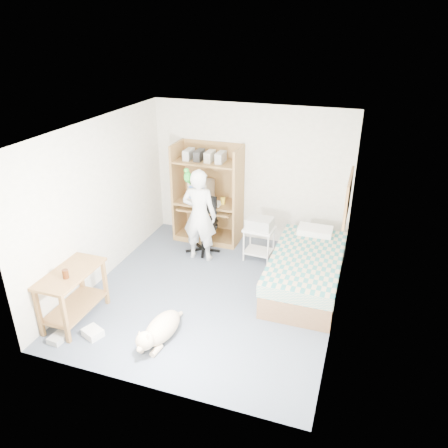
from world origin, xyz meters
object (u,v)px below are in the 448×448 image
(person, at_px, (199,215))
(dog, at_px, (160,330))
(bed, at_px, (306,271))
(computer_hutch, at_px, (209,197))
(side_desk, at_px, (72,289))
(printer_cart, at_px, (259,239))
(office_chair, at_px, (204,232))

(person, bearing_deg, dog, 97.03)
(bed, distance_m, person, 1.97)
(computer_hutch, relative_size, side_desk, 1.80)
(computer_hutch, relative_size, person, 1.12)
(bed, distance_m, dog, 2.42)
(side_desk, height_order, printer_cart, side_desk)
(person, distance_m, dog, 2.29)
(printer_cart, bearing_deg, side_desk, -124.53)
(side_desk, bearing_deg, bed, 32.50)
(bed, distance_m, side_desk, 3.39)
(computer_hutch, distance_m, dog, 3.07)
(computer_hutch, xyz_separation_m, office_chair, (0.08, -0.48, -0.48))
(side_desk, distance_m, dog, 1.33)
(computer_hutch, bearing_deg, printer_cart, -24.36)
(bed, bearing_deg, person, 169.79)
(computer_hutch, xyz_separation_m, dog, (0.44, -2.97, -0.65))
(side_desk, distance_m, office_chair, 2.63)
(computer_hutch, height_order, office_chair, computer_hutch)
(person, relative_size, dog, 1.58)
(computer_hutch, distance_m, side_desk, 3.08)
(computer_hutch, xyz_separation_m, bed, (2.00, -1.12, -0.53))
(computer_hutch, relative_size, printer_cart, 3.07)
(bed, xyz_separation_m, person, (-1.87, 0.34, 0.51))
(bed, height_order, office_chair, office_chair)
(person, bearing_deg, bed, 168.71)
(computer_hutch, bearing_deg, person, -80.49)
(bed, relative_size, person, 1.26)
(office_chair, bearing_deg, printer_cart, -1.86)
(side_desk, bearing_deg, dog, -1.34)
(person, xyz_separation_m, printer_cart, (0.96, 0.29, -0.41))
(side_desk, xyz_separation_m, person, (0.98, 2.15, 0.31))
(computer_hutch, relative_size, dog, 1.77)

